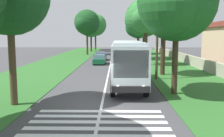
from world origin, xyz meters
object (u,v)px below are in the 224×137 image
(roadside_tree_right_0, at_px, (174,4))
(roadside_tree_right_4, at_px, (143,19))
(trailing_minibus_0, at_px, (121,48))
(roadside_tree_left_4, at_px, (87,23))
(trailing_car_1, at_px, (101,56))
(roadside_tree_right_1, at_px, (137,27))
(coach_bus, at_px, (127,61))
(trailing_car_0, at_px, (99,60))
(roadside_tree_left_0, at_px, (90,28))
(roadside_tree_right_3, at_px, (145,17))
(utility_pole, at_px, (157,41))
(roadside_tree_left_3, at_px, (95,26))
(roadside_tree_right_2, at_px, (163,7))

(roadside_tree_right_0, height_order, roadside_tree_right_4, roadside_tree_right_4)
(trailing_minibus_0, bearing_deg, roadside_tree_left_4, 70.84)
(trailing_car_1, distance_m, roadside_tree_right_1, 17.23)
(coach_bus, xyz_separation_m, roadside_tree_right_1, (37.59, -3.87, 4.14))
(trailing_car_0, distance_m, roadside_tree_left_0, 31.30)
(trailing_car_1, xyz_separation_m, roadside_tree_left_4, (12.50, 3.87, 6.31))
(roadside_tree_right_3, relative_size, utility_pole, 1.33)
(trailing_car_1, height_order, trailing_minibus_0, trailing_minibus_0)
(roadside_tree_left_0, relative_size, roadside_tree_left_3, 0.83)
(roadside_tree_left_4, bearing_deg, utility_pole, -162.13)
(roadside_tree_right_4, bearing_deg, roadside_tree_left_3, 19.86)
(roadside_tree_right_1, xyz_separation_m, roadside_tree_right_2, (-31.64, -0.03, 0.89))
(trailing_car_0, bearing_deg, roadside_tree_right_2, -145.90)
(coach_bus, height_order, trailing_minibus_0, coach_bus)
(roadside_tree_left_4, bearing_deg, roadside_tree_right_4, -133.97)
(roadside_tree_right_1, bearing_deg, roadside_tree_right_3, 178.16)
(trailing_car_1, bearing_deg, coach_bus, -171.10)
(coach_bus, bearing_deg, roadside_tree_right_3, -11.60)
(coach_bus, bearing_deg, trailing_car_1, 8.90)
(coach_bus, distance_m, roadside_tree_right_1, 38.01)
(roadside_tree_left_3, relative_size, roadside_tree_right_0, 1.15)
(trailing_car_0, bearing_deg, roadside_tree_right_4, -42.18)
(roadside_tree_right_0, xyz_separation_m, roadside_tree_right_1, (40.72, -0.77, -0.09))
(trailing_car_1, relative_size, roadside_tree_left_4, 0.43)
(trailing_car_1, relative_size, roadside_tree_right_4, 0.40)
(trailing_minibus_0, relative_size, roadside_tree_right_0, 0.65)
(trailing_minibus_0, distance_m, roadside_tree_right_4, 10.67)
(trailing_car_1, height_order, roadside_tree_right_3, roadside_tree_right_3)
(trailing_car_1, xyz_separation_m, roadside_tree_right_2, (-17.17, -7.52, 6.51))
(utility_pole, bearing_deg, roadside_tree_right_2, -18.64)
(roadside_tree_right_0, xyz_separation_m, roadside_tree_right_2, (9.08, -0.80, 0.80))
(trailing_car_0, distance_m, roadside_tree_right_0, 21.73)
(coach_bus, height_order, trailing_car_0, coach_bus)
(roadside_tree_right_0, relative_size, roadside_tree_right_3, 0.98)
(trailing_minibus_0, distance_m, utility_pole, 30.06)
(trailing_car_0, xyz_separation_m, trailing_car_1, (6.33, 0.17, 0.00))
(trailing_minibus_0, bearing_deg, roadside_tree_right_1, -40.19)
(trailing_minibus_0, relative_size, roadside_tree_left_4, 0.61)
(roadside_tree_left_3, bearing_deg, utility_pole, -168.86)
(trailing_minibus_0, height_order, roadside_tree_right_0, roadside_tree_right_0)
(roadside_tree_left_3, bearing_deg, roadside_tree_left_4, 179.54)
(trailing_car_0, relative_size, roadside_tree_right_4, 0.40)
(trailing_car_1, bearing_deg, roadside_tree_left_0, 9.97)
(coach_bus, relative_size, roadside_tree_left_3, 1.04)
(roadside_tree_right_1, relative_size, roadside_tree_right_3, 0.99)
(trailing_car_0, height_order, roadside_tree_right_0, roadside_tree_right_0)
(trailing_car_0, height_order, roadside_tree_right_1, roadside_tree_right_1)
(roadside_tree_left_4, bearing_deg, trailing_car_1, -162.78)
(roadside_tree_right_1, bearing_deg, trailing_minibus_0, 139.81)
(trailing_car_0, height_order, roadside_tree_left_3, roadside_tree_left_3)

